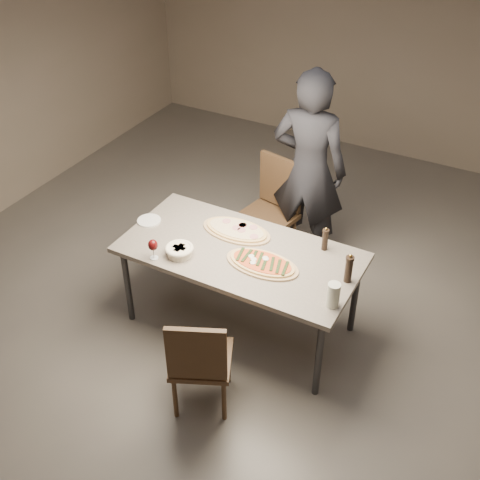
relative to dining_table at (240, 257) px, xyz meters
The scene contains 14 objects.
room 0.71m from the dining_table, ahead, with size 7.00×7.00×7.00m.
dining_table is the anchor object (origin of this frame).
zucchini_pizza 0.25m from the dining_table, 18.59° to the right, with size 0.56×0.31×0.05m.
ham_pizza 0.26m from the dining_table, 124.59° to the left, with size 0.57×0.32×0.04m.
bread_basket 0.46m from the dining_table, 145.09° to the right, with size 0.21×0.21×0.08m.
oil_dish 0.19m from the dining_table, 20.70° to the right, with size 0.14×0.14×0.02m.
pepper_mill_left 0.65m from the dining_table, 30.29° to the left, with size 0.05×0.05×0.20m.
pepper_mill_right 0.85m from the dining_table, ahead, with size 0.06×0.06×0.23m.
carafe 0.88m from the dining_table, 16.06° to the right, with size 0.09×0.09×0.18m.
wine_glass 0.66m from the dining_table, 143.57° to the right, with size 0.07×0.07×0.16m.
side_plate 0.83m from the dining_table, behind, with size 0.19×0.19×0.01m.
chair_near 0.91m from the dining_table, 79.26° to the right, with size 0.54×0.54×0.86m.
chair_far 1.00m from the dining_table, 101.58° to the left, with size 0.55×0.55×0.97m.
diner 1.14m from the dining_table, 86.34° to the left, with size 0.66×0.44×1.82m, color black.
Camera 1 is at (1.71, -3.16, 3.47)m, focal length 45.00 mm.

